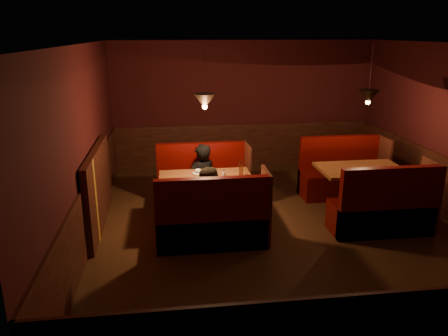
{
  "coord_description": "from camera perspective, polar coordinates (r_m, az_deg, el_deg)",
  "views": [
    {
      "loc": [
        -1.77,
        -6.43,
        3.06
      ],
      "look_at": [
        -0.88,
        0.29,
        0.95
      ],
      "focal_mm": 35.0,
      "sensor_mm": 36.0,
      "label": 1
    }
  ],
  "objects": [
    {
      "name": "second_bench_far",
      "position": [
        8.8,
        15.12,
        -1.14
      ],
      "size": [
        1.61,
        0.6,
        1.15
      ],
      "color": "black",
      "rests_on": "ground"
    },
    {
      "name": "second_table",
      "position": [
        7.96,
        17.37,
        -1.45
      ],
      "size": [
        1.46,
        0.93,
        0.82
      ],
      "color": "brown",
      "rests_on": "ground"
    },
    {
      "name": "room",
      "position": [
        6.94,
        5.22,
        0.4
      ],
      "size": [
        6.02,
        7.02,
        2.92
      ],
      "color": "#462B18",
      "rests_on": "ground"
    },
    {
      "name": "main_table",
      "position": [
        7.17,
        -2.25,
        -2.58
      ],
      "size": [
        1.51,
        0.92,
        1.06
      ],
      "color": "brown",
      "rests_on": "ground"
    },
    {
      "name": "diner_a",
      "position": [
        7.75,
        -2.94,
        0.12
      ],
      "size": [
        0.67,
        0.57,
        1.55
      ],
      "primitive_type": "imported",
      "rotation": [
        0.0,
        0.0,
        3.57
      ],
      "color": "black",
      "rests_on": "ground"
    },
    {
      "name": "second_bench_near",
      "position": [
        7.33,
        20.22,
        -5.39
      ],
      "size": [
        1.61,
        0.6,
        1.15
      ],
      "color": "black",
      "rests_on": "ground"
    },
    {
      "name": "main_bench_near",
      "position": [
        6.48,
        -1.36,
        -7.33
      ],
      "size": [
        1.66,
        0.59,
        1.13
      ],
      "color": "black",
      "rests_on": "ground"
    },
    {
      "name": "diner_b",
      "position": [
        6.61,
        -1.7,
        -3.25
      ],
      "size": [
        0.88,
        0.81,
        1.48
      ],
      "primitive_type": "imported",
      "rotation": [
        0.0,
        0.0,
        -0.42
      ],
      "color": "black",
      "rests_on": "ground"
    },
    {
      "name": "main_bench_far",
      "position": [
        8.06,
        -2.68,
        -2.28
      ],
      "size": [
        1.66,
        0.59,
        1.13
      ],
      "color": "black",
      "rests_on": "ground"
    }
  ]
}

